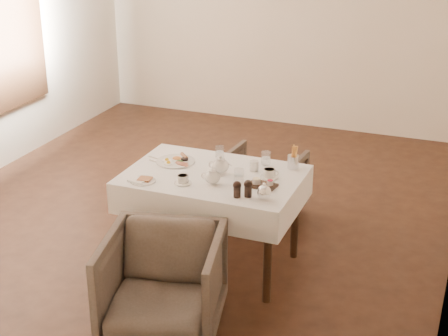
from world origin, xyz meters
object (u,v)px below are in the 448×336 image
Objects in this scene: table at (213,189)px; breakfast_plate at (176,161)px; teapot_centre at (221,164)px; armchair_near at (163,284)px; armchair_far at (262,186)px.

table is 0.39m from breakfast_plate.
teapot_centre reaches higher than breakfast_plate.
teapot_centre reaches higher than armchair_near.
teapot_centre reaches higher than armchair_far.
armchair_far is (0.06, 1.80, -0.04)m from armchair_near.
armchair_far is (0.08, 0.89, -0.34)m from table.
armchair_near is 4.57× the size of teapot_centre.
breakfast_plate reaches higher than armchair_near.
teapot_centre is at bearing -30.49° from breakfast_plate.
armchair_far is at bearing 40.75° from breakfast_plate.
armchair_near is (0.02, -0.90, -0.29)m from table.
teapot_centre is (0.04, 0.04, 0.18)m from table.
teapot_centre is at bearing 44.68° from table.
table is 0.95m from armchair_near.
table reaches higher than armchair_near.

